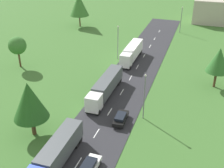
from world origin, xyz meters
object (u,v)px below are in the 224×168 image
(lamppost_third, at_px, (118,41))
(truck_second, at_px, (106,86))
(distant_building, at_px, (219,11))
(truck_third, at_px, (132,52))
(tree_birch, at_px, (17,46))
(tree_oak, at_px, (79,5))
(car_second, at_px, (89,167))
(tree_maple, at_px, (29,101))
(car_third, at_px, (121,118))
(tree_pine, at_px, (219,60))
(lamppost_second, at_px, (144,95))
(lamppost_fourth, at_px, (181,18))
(truck_lead, at_px, (55,155))

(lamppost_third, bearing_deg, truck_second, -79.81)
(distant_building, bearing_deg, truck_third, -114.95)
(truck_third, height_order, tree_birch, tree_birch)
(distant_building, bearing_deg, tree_oak, -155.56)
(car_second, relative_size, tree_maple, 0.50)
(car_third, height_order, distant_building, distant_building)
(lamppost_third, xyz_separation_m, distant_building, (23.24, 42.70, -0.72))
(car_second, height_order, car_third, car_second)
(tree_maple, bearing_deg, tree_oak, 107.02)
(tree_maple, bearing_deg, tree_birch, 128.53)
(truck_third, distance_m, tree_pine, 21.38)
(car_third, relative_size, tree_birch, 0.62)
(lamppost_second, xyz_separation_m, lamppost_third, (-11.79, 23.29, 0.12))
(lamppost_fourth, xyz_separation_m, tree_pine, (10.85, -34.23, 1.35))
(lamppost_third, distance_m, distant_building, 48.62)
(tree_maple, relative_size, distant_building, 0.54)
(car_second, xyz_separation_m, tree_maple, (-11.24, 4.77, 5.15))
(truck_third, distance_m, lamppost_fourth, 27.75)
(lamppost_third, bearing_deg, tree_maple, -95.82)
(truck_third, height_order, car_third, truck_third)
(car_third, bearing_deg, lamppost_second, 36.43)
(truck_second, bearing_deg, lamppost_fourth, 78.76)
(truck_third, bearing_deg, lamppost_second, -70.59)
(car_second, bearing_deg, truck_lead, -172.91)
(car_third, bearing_deg, lamppost_fourth, 86.07)
(car_second, bearing_deg, tree_oak, 115.06)
(truck_third, relative_size, lamppost_third, 1.47)
(truck_lead, relative_size, lamppost_second, 1.57)
(car_second, xyz_separation_m, car_third, (0.66, 11.97, -0.05))
(car_third, relative_size, lamppost_second, 0.55)
(lamppost_second, distance_m, tree_maple, 17.99)
(distant_building, bearing_deg, lamppost_fourth, -124.46)
(lamppost_third, xyz_separation_m, tree_pine, (22.99, -7.71, 1.15))
(lamppost_fourth, relative_size, tree_maple, 0.90)
(car_third, bearing_deg, tree_oak, 120.82)
(truck_lead, distance_m, tree_maple, 9.42)
(lamppost_third, relative_size, tree_pine, 1.01)
(car_third, height_order, lamppost_fourth, lamppost_fourth)
(truck_second, relative_size, lamppost_third, 1.70)
(truck_third, xyz_separation_m, car_second, (4.39, -37.91, -1.27))
(lamppost_third, relative_size, tree_maple, 0.94)
(truck_third, height_order, lamppost_second, lamppost_second)
(tree_birch, relative_size, tree_pine, 0.87)
(lamppost_second, distance_m, tree_pine, 19.22)
(lamppost_second, height_order, distant_building, lamppost_second)
(tree_maple, xyz_separation_m, distant_building, (26.59, 75.58, -2.04))
(lamppost_third, distance_m, tree_birch, 23.38)
(lamppost_third, height_order, tree_maple, tree_maple)
(lamppost_second, bearing_deg, truck_second, 148.95)
(truck_lead, height_order, lamppost_fourth, lamppost_fourth)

